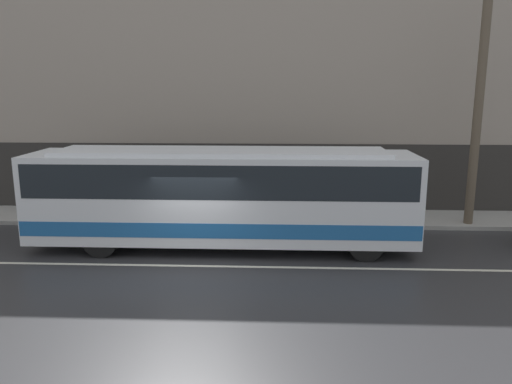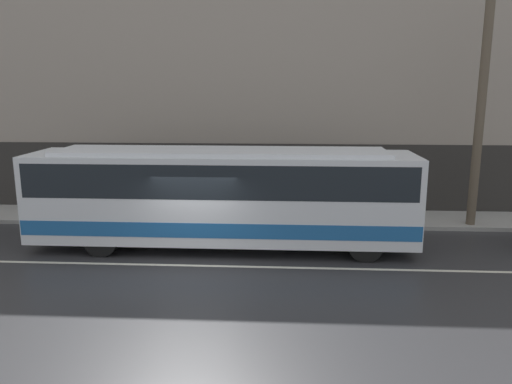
{
  "view_description": "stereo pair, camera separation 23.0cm",
  "coord_description": "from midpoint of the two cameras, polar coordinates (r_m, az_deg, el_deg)",
  "views": [
    {
      "loc": [
        2.39,
        -13.45,
        5.04
      ],
      "look_at": [
        1.72,
        1.74,
        1.82
      ],
      "focal_mm": 35.0,
      "sensor_mm": 36.0,
      "label": 1
    },
    {
      "loc": [
        2.62,
        -13.44,
        5.04
      ],
      "look_at": [
        1.72,
        1.74,
        1.82
      ],
      "focal_mm": 35.0,
      "sensor_mm": 36.0,
      "label": 2
    }
  ],
  "objects": [
    {
      "name": "utility_pole_near",
      "position": [
        19.2,
        23.75,
        8.81
      ],
      "size": [
        0.31,
        0.31,
        8.34
      ],
      "color": "brown",
      "rests_on": "sidewalk"
    },
    {
      "name": "building_facade",
      "position": [
        20.21,
        -4.73,
        13.25
      ],
      "size": [
        60.0,
        0.35,
        11.43
      ],
      "color": "gray",
      "rests_on": "ground_plane"
    },
    {
      "name": "sidewalk",
      "position": [
        19.49,
        -4.95,
        -2.85
      ],
      "size": [
        60.0,
        2.46,
        0.15
      ],
      "color": "#A09E99",
      "rests_on": "ground_plane"
    },
    {
      "name": "pedestrian_waiting",
      "position": [
        20.5,
        -14.57,
        0.17
      ],
      "size": [
        0.36,
        0.36,
        1.78
      ],
      "color": "maroon",
      "rests_on": "sidewalk"
    },
    {
      "name": "transit_bus",
      "position": [
        15.65,
        -4.33,
        -0.14
      ],
      "size": [
        11.93,
        2.49,
        3.14
      ],
      "color": "silver",
      "rests_on": "ground_plane"
    },
    {
      "name": "lane_stripe",
      "position": [
        14.58,
        -7.61,
        -8.37
      ],
      "size": [
        54.0,
        0.14,
        0.01
      ],
      "color": "beige",
      "rests_on": "ground_plane"
    },
    {
      "name": "ground_plane",
      "position": [
        14.58,
        -7.61,
        -8.38
      ],
      "size": [
        60.0,
        60.0,
        0.0
      ],
      "primitive_type": "plane",
      "color": "#2D2D30"
    }
  ]
}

